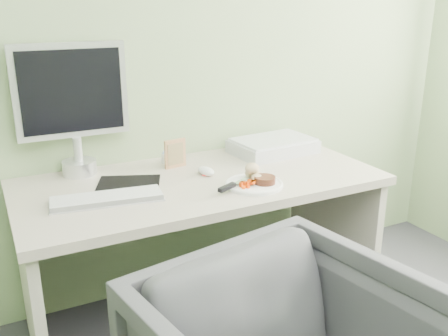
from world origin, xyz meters
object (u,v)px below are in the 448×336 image
scanner (273,147)px  monitor (72,102)px  plate (254,184)px  desk (201,216)px

scanner → monitor: size_ratio=0.71×
plate → monitor: 0.87m
monitor → desk: bearing=-33.5°
desk → monitor: monitor is taller
plate → scanner: size_ratio=0.60×
scanner → monitor: bearing=167.5°
scanner → desk: bearing=-164.1°
desk → monitor: size_ratio=2.74×
desk → plate: (0.16, -0.19, 0.19)m
desk → plate: size_ratio=6.47×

